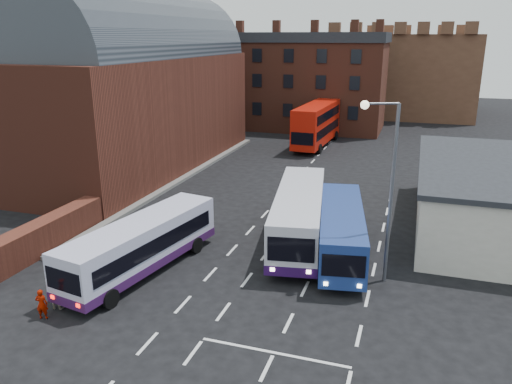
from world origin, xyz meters
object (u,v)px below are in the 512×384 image
(street_lamp, at_px, (386,177))
(bus_blue, at_px, (341,228))
(bus_white_inbound, at_px, (299,212))
(pedestrian_red, at_px, (42,304))
(bus_red_double, at_px, (317,124))
(bus_white_outbound, at_px, (142,242))
(pedestrian_beige, at_px, (55,293))

(street_lamp, bearing_deg, bus_blue, 132.93)
(bus_white_inbound, height_order, pedestrian_red, bus_white_inbound)
(pedestrian_red, bearing_deg, bus_red_double, -115.28)
(bus_white_outbound, xyz_separation_m, bus_white_inbound, (6.79, 6.37, 0.21))
(bus_white_inbound, relative_size, pedestrian_beige, 7.90)
(bus_white_outbound, bearing_deg, bus_white_inbound, 53.16)
(pedestrian_red, bearing_deg, street_lamp, -168.34)
(pedestrian_red, bearing_deg, bus_blue, -155.98)
(bus_red_double, height_order, pedestrian_beige, bus_red_double)
(bus_blue, distance_m, pedestrian_beige, 14.90)
(bus_blue, relative_size, bus_red_double, 0.87)
(bus_blue, bearing_deg, pedestrian_red, 33.33)
(bus_white_inbound, xyz_separation_m, bus_blue, (2.69, -1.18, -0.23))
(bus_red_double, bearing_deg, pedestrian_red, 86.78)
(bus_white_outbound, bearing_deg, pedestrian_beige, -102.09)
(bus_blue, relative_size, pedestrian_beige, 6.90)
(bus_red_double, distance_m, pedestrian_beige, 38.20)
(bus_red_double, relative_size, pedestrian_red, 8.39)
(bus_white_outbound, height_order, street_lamp, street_lamp)
(bus_white_inbound, height_order, bus_blue, bus_white_inbound)
(bus_red_double, distance_m, street_lamp, 32.30)
(bus_blue, bearing_deg, pedestrian_beige, 30.67)
(street_lamp, distance_m, pedestrian_red, 16.52)
(bus_white_outbound, xyz_separation_m, bus_red_double, (2.32, 33.45, 0.84))
(bus_white_outbound, xyz_separation_m, pedestrian_beige, (-1.82, -4.49, -0.89))
(bus_white_inbound, xyz_separation_m, bus_red_double, (-4.47, 27.08, 0.62))
(street_lamp, bearing_deg, pedestrian_red, -149.11)
(bus_white_inbound, height_order, street_lamp, street_lamp)
(bus_red_double, xyz_separation_m, pedestrian_red, (-4.12, -38.86, -1.77))
(bus_white_outbound, relative_size, pedestrian_red, 7.43)
(bus_white_inbound, distance_m, bus_red_double, 27.45)
(bus_white_outbound, height_order, bus_red_double, bus_red_double)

